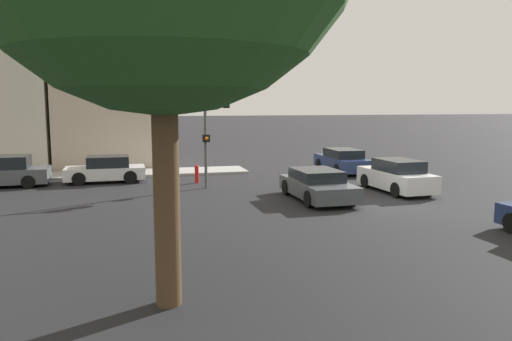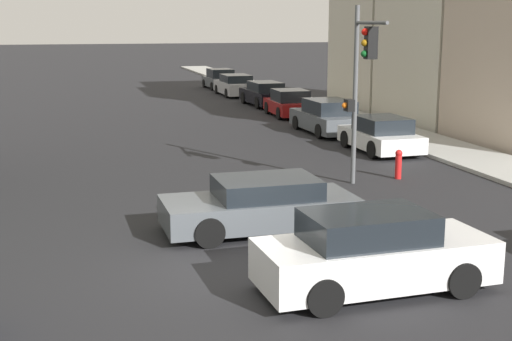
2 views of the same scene
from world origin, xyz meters
The scene contains 8 objects.
ground_plane centered at (0.00, 0.00, 0.00)m, with size 300.00×300.00×0.00m, color black.
traffic_signal centered at (5.25, 5.89, 3.41)m, with size 0.56×2.17×5.29m.
crossing_car_0 centered at (1.23, 2.29, 0.62)m, with size 4.51×2.09×1.26m.
crossing_car_1 centered at (2.15, -1.91, 0.71)m, with size 4.35×1.94×1.49m.
crossing_car_2 centered at (8.93, -2.26, 0.66)m, with size 4.80×2.03×1.37m.
parked_car_0 centered at (8.41, 11.06, 0.64)m, with size 1.98×3.98×1.34m.
parked_car_1 centered at (8.17, 15.94, 0.70)m, with size 2.15×4.54×1.49m.
fire_hydrant centered at (6.91, 6.59, 0.49)m, with size 0.22×0.22×0.92m.
Camera 1 is at (-18.05, 9.87, 3.99)m, focal length 35.00 mm.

